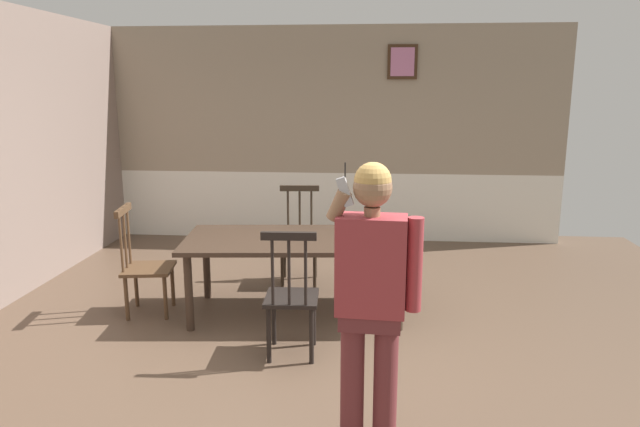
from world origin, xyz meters
name	(u,v)px	position (x,y,z in m)	size (l,w,h in m)	color
ground_plane	(303,359)	(0.00, 0.00, 0.00)	(8.09, 8.09, 0.00)	brown
room_back_partition	(334,139)	(0.00, 3.68, 1.37)	(6.05, 0.17, 2.84)	gray
dining_table	(296,245)	(-0.17, 0.93, 0.65)	(2.08, 1.16, 0.72)	#38281E
chair_near_window	(291,296)	(-0.10, 0.05, 0.49)	(0.42, 0.42, 1.03)	black
chair_by_doorway	(144,265)	(-1.56, 0.80, 0.47)	(0.49, 0.49, 1.01)	#513823
chair_at_table_head	(299,238)	(-0.25, 1.81, 0.49)	(0.45, 0.45, 1.02)	#2D2319
person_figure	(372,287)	(0.51, -0.98, 0.95)	(0.55, 0.24, 1.66)	brown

